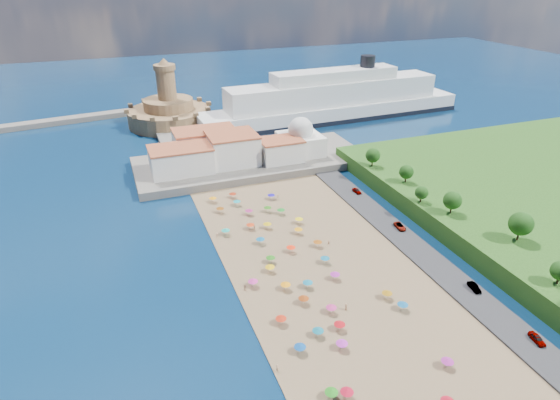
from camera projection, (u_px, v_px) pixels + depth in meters
name	position (u px, v px, depth m)	size (l,w,h in m)	color
ground	(299.00, 270.00, 121.48)	(700.00, 700.00, 0.00)	#071938
terrace	(252.00, 162.00, 185.10)	(90.00, 36.00, 3.00)	#59544C
jetty	(181.00, 141.00, 207.62)	(18.00, 70.00, 2.40)	#59544C
waterfront_buildings	(218.00, 150.00, 178.68)	(57.00, 29.00, 11.00)	silver
domed_building	(300.00, 139.00, 186.38)	(16.00, 16.00, 15.00)	silver
fortress	(169.00, 112.00, 230.30)	(40.00, 40.00, 32.40)	#A37D51
cruise_ship	(333.00, 102.00, 238.19)	(141.51, 26.13, 30.76)	black
beach_parasols	(309.00, 286.00, 111.92)	(32.54, 113.43, 2.20)	gray
beachgoers	(289.00, 269.00, 120.10)	(31.69, 98.92, 1.88)	tan
parked_cars	(425.00, 247.00, 129.04)	(2.89, 80.96, 1.44)	gray
hillside_trees	(480.00, 216.00, 126.78)	(15.62, 107.64, 8.02)	#382314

